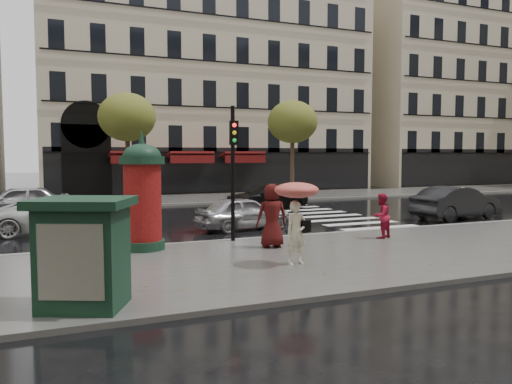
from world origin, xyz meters
name	(u,v)px	position (x,y,z in m)	size (l,w,h in m)	color
ground	(293,258)	(0.00, 0.00, 0.00)	(160.00, 160.00, 0.00)	black
near_sidewalk	(302,260)	(0.00, -0.50, 0.06)	(90.00, 7.00, 0.12)	#474744
far_sidewalk	(158,200)	(0.00, 19.00, 0.06)	(90.00, 6.00, 0.12)	#474744
near_kerb	(254,239)	(0.00, 3.00, 0.07)	(90.00, 0.25, 0.14)	slate
far_kerb	(169,205)	(0.00, 16.00, 0.07)	(90.00, 0.25, 0.14)	slate
zebra_crossing	(313,213)	(6.00, 9.60, 0.01)	(3.60, 11.75, 0.01)	silver
bldg_far_corner	(200,59)	(6.00, 30.00, 11.31)	(26.00, 14.00, 22.90)	#B7A88C
bldg_far_right	(449,78)	(34.00, 30.00, 11.31)	(24.00, 14.00, 22.90)	#B7A88C
tree_far_left	(127,118)	(-2.00, 18.00, 5.17)	(3.40, 3.40, 6.64)	#38281C
tree_far_right	(292,122)	(9.00, 18.00, 5.17)	(3.40, 3.40, 6.64)	#38281C
woman_umbrella	(297,209)	(-0.53, -1.21, 1.57)	(1.14, 1.14, 2.20)	#EDE6C3
woman_red	(381,216)	(4.00, 1.32, 0.88)	(0.74, 0.58, 1.53)	#AF1532
man_burgundy	(272,216)	(-0.13, 1.21, 1.10)	(0.96, 0.62, 1.96)	#410D0D
morris_column	(142,192)	(-3.82, 2.40, 1.83)	(1.32, 1.32, 3.56)	#133220
traffic_light	(233,160)	(-0.83, 2.72, 2.79)	(0.31, 0.43, 4.41)	black
newsstand	(83,252)	(-5.83, -3.00, 1.17)	(2.12, 1.99, 2.03)	#133220
car_silver	(244,213)	(0.69, 5.73, 0.66)	(1.56, 3.88, 1.32)	silver
car_darkgrey	(457,203)	(10.95, 5.02, 0.75)	(1.60, 4.58, 1.51)	black
car_white	(54,216)	(-6.24, 7.82, 0.64)	(2.12, 4.59, 1.28)	silver
car_black	(266,196)	(4.59, 12.39, 0.68)	(1.90, 4.68, 1.36)	black
car_far_silver	(17,202)	(-7.77, 12.88, 0.77)	(1.82, 4.53, 1.54)	#BAB9BF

